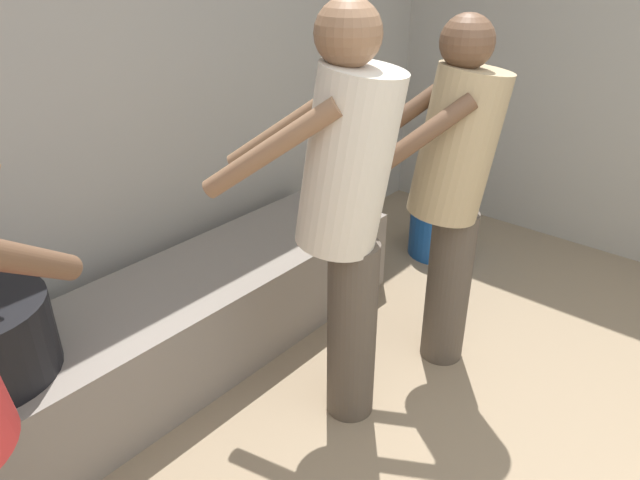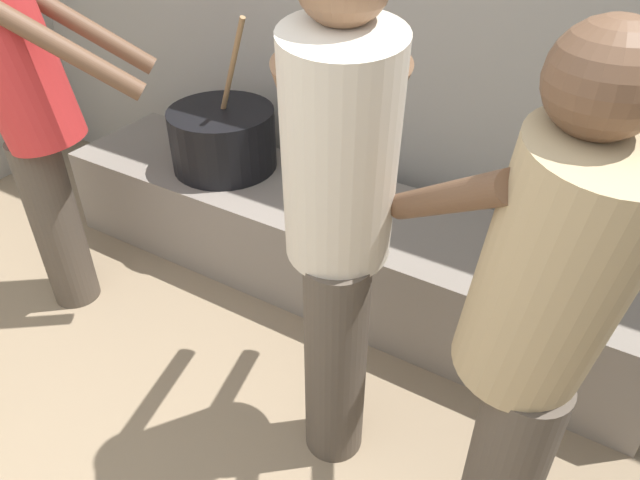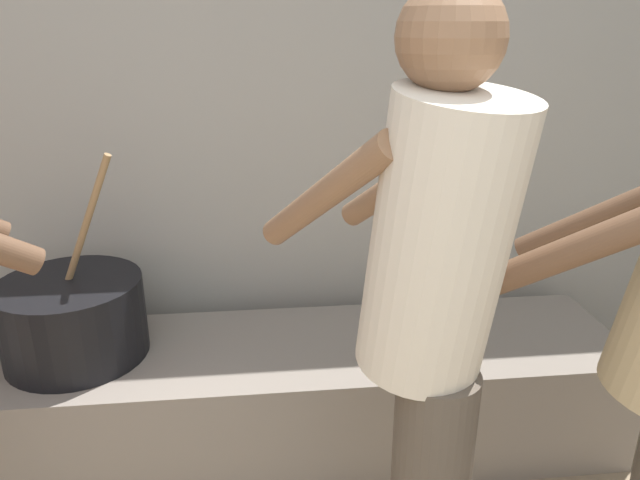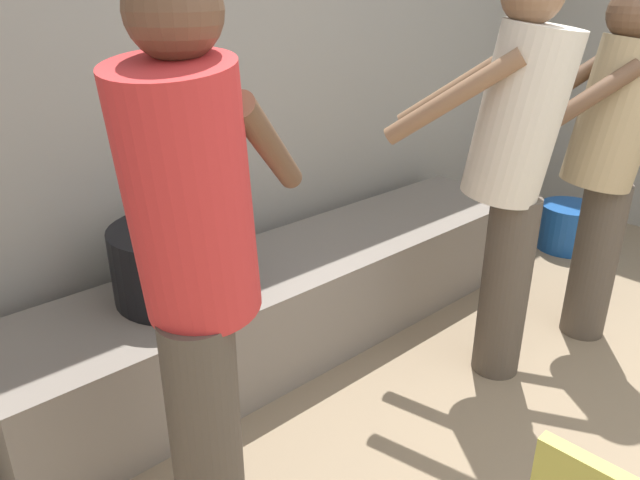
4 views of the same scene
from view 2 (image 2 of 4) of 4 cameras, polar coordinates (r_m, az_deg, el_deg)
The scene contains 6 objects.
block_enclosure_rear at distance 2.67m, azimuth 11.48°, elevation 21.72°, with size 5.31×0.20×2.41m, color #9E998E.
hearth_ledge at distance 2.72m, azimuth 1.39°, elevation -0.30°, with size 2.78×0.60×0.44m, color slate.
cooking_pot_main at distance 2.86m, azimuth -9.38°, elevation 9.69°, with size 0.50×0.50×0.74m.
cook_in_red_shirt at distance 2.53m, azimuth -26.43°, elevation 11.67°, with size 0.73×0.66×1.64m.
cook_in_tan_shirt at distance 1.40m, azimuth 20.17°, elevation -8.22°, with size 0.70×0.67×1.57m.
cook_in_cream_shirt at distance 1.60m, azimuth 1.81°, elevation 2.83°, with size 0.62×0.75×1.66m.
Camera 2 is at (0.90, 0.20, 1.82)m, focal length 33.01 mm.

